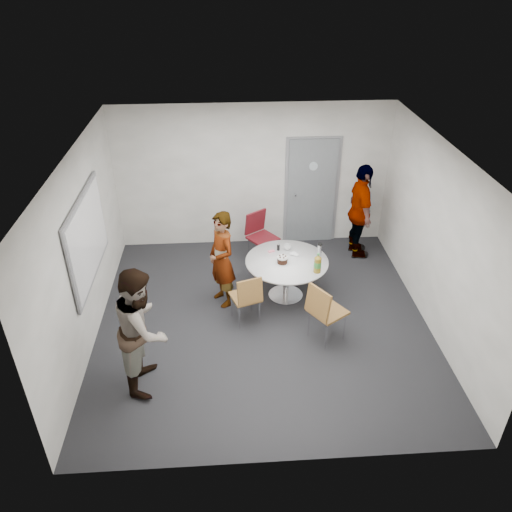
{
  "coord_description": "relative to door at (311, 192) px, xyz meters",
  "views": [
    {
      "loc": [
        -0.51,
        -6.03,
        4.89
      ],
      "look_at": [
        -0.09,
        0.25,
        1.02
      ],
      "focal_mm": 35.0,
      "sensor_mm": 36.0,
      "label": 1
    }
  ],
  "objects": [
    {
      "name": "person_left",
      "position": [
        -2.7,
        -3.6,
        -0.16
      ],
      "size": [
        0.7,
        0.87,
        1.73
      ],
      "primitive_type": "imported",
      "rotation": [
        0.0,
        0.0,
        1.52
      ],
      "color": "white",
      "rests_on": "floor"
    },
    {
      "name": "person_main",
      "position": [
        -1.7,
        -1.94,
        -0.23
      ],
      "size": [
        0.61,
        0.69,
        1.6
      ],
      "primitive_type": "imported",
      "rotation": [
        0.0,
        0.0,
        -1.1
      ],
      "color": "#A5C6EA",
      "rests_on": "floor"
    },
    {
      "name": "floor",
      "position": [
        -1.1,
        -2.48,
        -1.03
      ],
      "size": [
        5.0,
        5.0,
        0.0
      ],
      "primitive_type": "plane",
      "color": "black",
      "rests_on": "ground"
    },
    {
      "name": "wall_front",
      "position": [
        -1.1,
        -4.98,
        0.32
      ],
      "size": [
        5.0,
        0.0,
        5.0
      ],
      "primitive_type": "plane",
      "rotation": [
        -1.57,
        0.0,
        0.0
      ],
      "color": "#B4B3AB",
      "rests_on": "floor"
    },
    {
      "name": "table",
      "position": [
        -0.64,
        -1.87,
        -0.43
      ],
      "size": [
        1.32,
        1.32,
        1.02
      ],
      "color": "white",
      "rests_on": "floor"
    },
    {
      "name": "person_right",
      "position": [
        0.79,
        -0.62,
        -0.14
      ],
      "size": [
        0.45,
        1.04,
        1.77
      ],
      "primitive_type": "imported",
      "rotation": [
        0.0,
        0.0,
        1.59
      ],
      "color": "black",
      "rests_on": "floor"
    },
    {
      "name": "ceiling",
      "position": [
        -1.1,
        -2.48,
        1.67
      ],
      "size": [
        5.0,
        5.0,
        0.0
      ],
      "primitive_type": "plane",
      "rotation": [
        3.14,
        0.0,
        0.0
      ],
      "color": "silver",
      "rests_on": "wall_back"
    },
    {
      "name": "chair_near_right",
      "position": [
        -0.29,
        -2.99,
        -0.45
      ],
      "size": [
        0.65,
        0.64,
        0.95
      ],
      "rotation": [
        0.0,
        0.0,
        -0.98
      ],
      "color": "brown",
      "rests_on": "floor"
    },
    {
      "name": "door",
      "position": [
        0.0,
        0.0,
        0.0
      ],
      "size": [
        1.02,
        0.17,
        2.12
      ],
      "color": "slate",
      "rests_on": "wall_back"
    },
    {
      "name": "chair_far",
      "position": [
        -1.03,
        -0.68,
        -0.45
      ],
      "size": [
        0.64,
        0.65,
        0.95
      ],
      "rotation": [
        0.0,
        0.0,
        3.76
      ],
      "color": "#5D1219",
      "rests_on": "floor"
    },
    {
      "name": "wall_left",
      "position": [
        -3.6,
        -2.48,
        0.32
      ],
      "size": [
        0.0,
        5.0,
        5.0
      ],
      "primitive_type": "plane",
      "rotation": [
        1.57,
        0.0,
        1.57
      ],
      "color": "#B4B3AB",
      "rests_on": "floor"
    },
    {
      "name": "chair_near_left",
      "position": [
        -1.34,
        -2.52,
        -0.51
      ],
      "size": [
        0.52,
        0.54,
        0.85
      ],
      "rotation": [
        0.0,
        0.0,
        0.33
      ],
      "color": "brown",
      "rests_on": "floor"
    },
    {
      "name": "wall_back",
      "position": [
        -1.1,
        0.02,
        0.32
      ],
      "size": [
        5.0,
        0.0,
        5.0
      ],
      "primitive_type": "plane",
      "rotation": [
        1.57,
        0.0,
        0.0
      ],
      "color": "#B4B3AB",
      "rests_on": "floor"
    },
    {
      "name": "wall_right",
      "position": [
        1.4,
        -2.48,
        0.32
      ],
      "size": [
        0.0,
        5.0,
        5.0
      ],
      "primitive_type": "plane",
      "rotation": [
        1.57,
        0.0,
        -1.57
      ],
      "color": "#B4B3AB",
      "rests_on": "floor"
    },
    {
      "name": "whiteboard",
      "position": [
        -3.56,
        -2.28,
        0.42
      ],
      "size": [
        0.04,
        1.9,
        1.25
      ],
      "color": "gray",
      "rests_on": "wall_left"
    }
  ]
}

